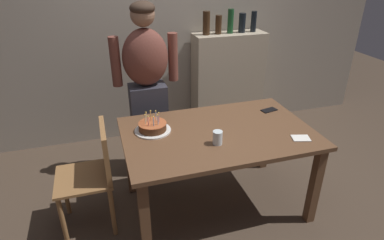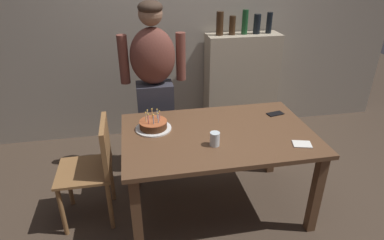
{
  "view_description": "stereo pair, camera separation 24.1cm",
  "coord_description": "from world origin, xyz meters",
  "px_view_note": "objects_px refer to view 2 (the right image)",
  "views": [
    {
      "loc": [
        -0.86,
        -2.11,
        1.98
      ],
      "look_at": [
        -0.2,
        0.06,
        0.84
      ],
      "focal_mm": 30.42,
      "sensor_mm": 36.0,
      "label": 1
    },
    {
      "loc": [
        -0.62,
        -2.16,
        1.98
      ],
      "look_at": [
        -0.2,
        0.06,
        0.84
      ],
      "focal_mm": 30.42,
      "sensor_mm": 36.0,
      "label": 2
    }
  ],
  "objects_px": {
    "birthday_cake": "(153,125)",
    "cell_phone": "(275,114)",
    "water_glass_near": "(215,139)",
    "napkin_stack": "(302,144)",
    "dining_chair": "(95,164)",
    "person_man_bearded": "(154,88)"
  },
  "relations": [
    {
      "from": "birthday_cake",
      "to": "person_man_bearded",
      "type": "distance_m",
      "value": 0.57
    },
    {
      "from": "water_glass_near",
      "to": "dining_chair",
      "type": "distance_m",
      "value": 0.98
    },
    {
      "from": "water_glass_near",
      "to": "napkin_stack",
      "type": "distance_m",
      "value": 0.65
    },
    {
      "from": "cell_phone",
      "to": "dining_chair",
      "type": "height_order",
      "value": "dining_chair"
    },
    {
      "from": "water_glass_near",
      "to": "cell_phone",
      "type": "relative_size",
      "value": 0.73
    },
    {
      "from": "napkin_stack",
      "to": "dining_chair",
      "type": "bearing_deg",
      "value": 166.29
    },
    {
      "from": "cell_phone",
      "to": "napkin_stack",
      "type": "xyz_separation_m",
      "value": [
        -0.02,
        -0.53,
        0.0
      ]
    },
    {
      "from": "cell_phone",
      "to": "person_man_bearded",
      "type": "relative_size",
      "value": 0.09
    },
    {
      "from": "birthday_cake",
      "to": "water_glass_near",
      "type": "relative_size",
      "value": 2.76
    },
    {
      "from": "water_glass_near",
      "to": "birthday_cake",
      "type": "bearing_deg",
      "value": 141.61
    },
    {
      "from": "birthday_cake",
      "to": "cell_phone",
      "type": "xyz_separation_m",
      "value": [
        1.08,
        0.08,
        -0.03
      ]
    },
    {
      "from": "birthday_cake",
      "to": "cell_phone",
      "type": "distance_m",
      "value": 1.08
    },
    {
      "from": "water_glass_near",
      "to": "dining_chair",
      "type": "xyz_separation_m",
      "value": [
        -0.9,
        0.26,
        -0.28
      ]
    },
    {
      "from": "cell_phone",
      "to": "napkin_stack",
      "type": "height_order",
      "value": "same"
    },
    {
      "from": "birthday_cake",
      "to": "water_glass_near",
      "type": "bearing_deg",
      "value": -38.39
    },
    {
      "from": "napkin_stack",
      "to": "dining_chair",
      "type": "relative_size",
      "value": 0.15
    },
    {
      "from": "cell_phone",
      "to": "person_man_bearded",
      "type": "bearing_deg",
      "value": 142.72
    },
    {
      "from": "birthday_cake",
      "to": "dining_chair",
      "type": "distance_m",
      "value": 0.55
    },
    {
      "from": "birthday_cake",
      "to": "water_glass_near",
      "type": "distance_m",
      "value": 0.54
    },
    {
      "from": "birthday_cake",
      "to": "cell_phone",
      "type": "height_order",
      "value": "birthday_cake"
    },
    {
      "from": "cell_phone",
      "to": "napkin_stack",
      "type": "distance_m",
      "value": 0.53
    },
    {
      "from": "water_glass_near",
      "to": "dining_chair",
      "type": "relative_size",
      "value": 0.12
    }
  ]
}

